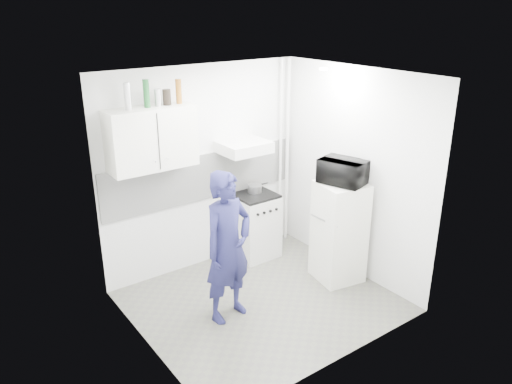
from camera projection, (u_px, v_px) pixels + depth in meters
floor at (262, 302)px, 5.83m from camera, size 2.80×2.80×0.00m
ceiling at (263, 75)px, 4.90m from camera, size 2.80×2.80×0.00m
wall_back at (204, 169)px, 6.31m from camera, size 2.80×0.00×2.80m
wall_left at (141, 231)px, 4.60m from camera, size 0.00×2.60×2.60m
wall_right at (354, 174)px, 6.13m from camera, size 0.00×2.60×2.60m
person at (228, 247)px, 5.29m from camera, size 0.68×0.50×1.69m
stove at (255, 226)px, 6.77m from camera, size 0.54×0.54×0.87m
fridge at (339, 232)px, 6.13m from camera, size 0.61×0.61×1.27m
stove_top at (255, 195)px, 6.61m from camera, size 0.52×0.52×0.03m
saucepan at (255, 188)px, 6.65m from camera, size 0.19×0.19×0.10m
microwave at (343, 172)px, 5.85m from camera, size 0.61×0.49×0.29m
bottle_b at (128, 96)px, 5.26m from camera, size 0.08×0.08×0.29m
bottle_d at (146, 93)px, 5.38m from camera, size 0.07×0.07×0.30m
canister_a at (158, 98)px, 5.47m from camera, size 0.08×0.08×0.19m
canister_b at (167, 97)px, 5.53m from camera, size 0.09×0.09×0.17m
bottle_e at (179, 91)px, 5.60m from camera, size 0.07×0.07×0.27m
upper_cabinet at (152, 138)px, 5.57m from camera, size 1.00×0.35×0.70m
range_hood at (244, 147)px, 6.27m from camera, size 0.60×0.50×0.14m
backsplash at (205, 177)px, 6.33m from camera, size 2.74×0.03×0.60m
pipe_a at (287, 153)px, 6.96m from camera, size 0.05×0.05×2.60m
pipe_b at (280, 155)px, 6.90m from camera, size 0.04×0.04×2.60m
ceiling_spot_fixture at (324, 69)px, 5.61m from camera, size 0.10×0.10×0.02m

